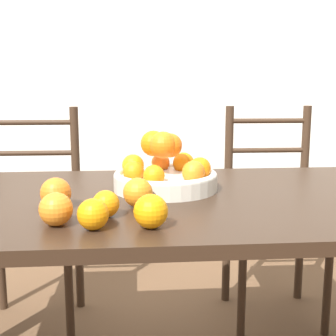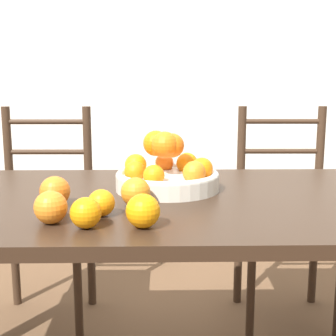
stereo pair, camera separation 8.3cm
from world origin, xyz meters
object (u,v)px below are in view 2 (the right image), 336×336
at_px(fruit_bowl, 167,173).
at_px(chair_right, 285,218).
at_px(orange_loose_4, 143,211).
at_px(chair_left, 44,219).
at_px(orange_loose_1, 86,213).
at_px(orange_loose_0, 101,203).
at_px(orange_loose_3, 55,191).
at_px(orange_loose_5, 136,192).
at_px(orange_loose_2, 51,207).

relative_size(fruit_bowl, chair_right, 0.32).
relative_size(orange_loose_4, chair_left, 0.08).
bearing_deg(orange_loose_1, orange_loose_0, 75.97).
distance_m(orange_loose_3, chair_right, 1.26).
height_order(orange_loose_5, chair_right, chair_right).
relative_size(orange_loose_0, chair_left, 0.07).
xyz_separation_m(orange_loose_2, chair_right, (0.84, 1.00, -0.33)).
relative_size(fruit_bowl, orange_loose_0, 4.70).
xyz_separation_m(orange_loose_1, orange_loose_2, (-0.09, 0.04, 0.00)).
distance_m(orange_loose_1, orange_loose_2, 0.10).
bearing_deg(orange_loose_2, orange_loose_0, 27.75).
xyz_separation_m(orange_loose_5, chair_left, (-0.47, 0.85, -0.33)).
height_order(orange_loose_0, orange_loose_1, orange_loose_1).
bearing_deg(orange_loose_3, orange_loose_0, -35.69).
distance_m(orange_loose_0, orange_loose_2, 0.13).
bearing_deg(chair_right, orange_loose_3, -134.73).
distance_m(orange_loose_1, chair_left, 1.15).
height_order(orange_loose_0, orange_loose_4, orange_loose_4).
relative_size(orange_loose_0, orange_loose_2, 0.86).
height_order(orange_loose_2, orange_loose_5, same).
distance_m(orange_loose_0, chair_left, 1.07).
relative_size(orange_loose_2, orange_loose_3, 0.97).
distance_m(orange_loose_3, orange_loose_5, 0.22).
distance_m(orange_loose_3, chair_left, 0.94).
xyz_separation_m(orange_loose_0, orange_loose_2, (-0.11, -0.06, 0.01)).
height_order(orange_loose_4, chair_right, chair_right).
bearing_deg(orange_loose_5, chair_left, 118.74).
relative_size(orange_loose_4, chair_right, 0.08).
distance_m(orange_loose_0, orange_loose_3, 0.17).
xyz_separation_m(orange_loose_0, orange_loose_3, (-0.14, 0.10, 0.01)).
height_order(orange_loose_2, orange_loose_4, same).
distance_m(orange_loose_1, chair_right, 1.33).
distance_m(orange_loose_2, orange_loose_4, 0.22).
bearing_deg(orange_loose_3, orange_loose_4, -38.55).
bearing_deg(chair_right, fruit_bowl, -129.42).
xyz_separation_m(fruit_bowl, orange_loose_1, (-0.19, -0.38, -0.02)).
xyz_separation_m(orange_loose_2, chair_left, (-0.27, 1.00, -0.33)).
distance_m(orange_loose_2, chair_right, 1.35).
height_order(fruit_bowl, orange_loose_5, fruit_bowl).
bearing_deg(chair_left, fruit_bowl, -49.01).
xyz_separation_m(orange_loose_4, chair_left, (-0.49, 1.04, -0.33)).
height_order(orange_loose_2, chair_right, chair_right).
xyz_separation_m(orange_loose_2, orange_loose_5, (0.19, 0.15, 0.00)).
bearing_deg(orange_loose_2, orange_loose_5, 37.42).
xyz_separation_m(fruit_bowl, orange_loose_2, (-0.28, -0.34, -0.01)).
distance_m(orange_loose_2, orange_loose_5, 0.24).
relative_size(orange_loose_0, orange_loose_3, 0.83).
bearing_deg(orange_loose_0, chair_right, 52.29).
relative_size(orange_loose_0, chair_right, 0.07).
height_order(orange_loose_2, orange_loose_3, orange_loose_3).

